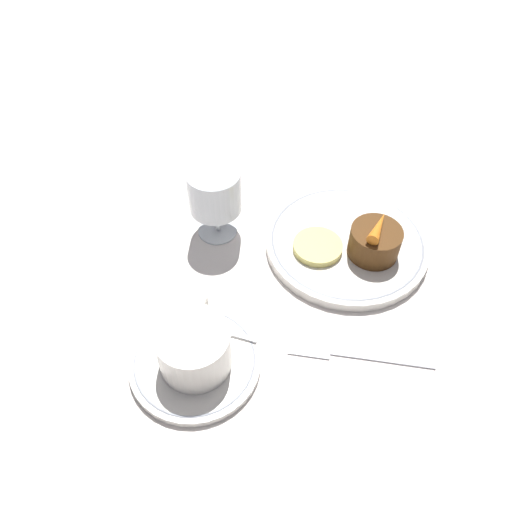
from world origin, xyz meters
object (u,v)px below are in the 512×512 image
(wine_glass, at_px, (214,196))
(dessert_cake, at_px, (375,242))
(coffee_cup, at_px, (194,348))
(dinner_plate, at_px, (346,242))
(fork, at_px, (344,353))

(wine_glass, xyz_separation_m, dessert_cake, (-0.02, -0.22, -0.04))
(coffee_cup, bearing_deg, dinner_plate, -38.29)
(coffee_cup, xyz_separation_m, wine_glass, (0.22, 0.02, 0.03))
(fork, bearing_deg, dinner_plate, 0.23)
(dinner_plate, height_order, wine_glass, wine_glass)
(dinner_plate, height_order, coffee_cup, coffee_cup)
(wine_glass, distance_m, fork, 0.27)
(wine_glass, bearing_deg, coffee_cup, -175.49)
(coffee_cup, height_order, wine_glass, wine_glass)
(dinner_plate, relative_size, wine_glass, 2.10)
(wine_glass, relative_size, fork, 0.63)
(coffee_cup, bearing_deg, wine_glass, 4.51)
(coffee_cup, relative_size, dessert_cake, 1.59)
(coffee_cup, relative_size, fork, 0.63)
(dessert_cake, bearing_deg, fork, 167.83)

